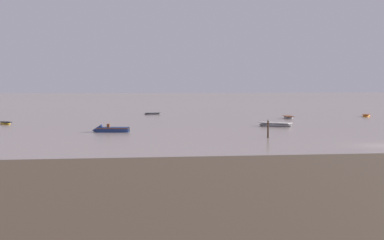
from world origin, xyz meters
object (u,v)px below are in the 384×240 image
(rowboat_moored_5, at_px, (153,114))
(rowboat_moored_4, at_px, (275,125))
(rowboat_moored_6, at_px, (366,116))
(motorboat_moored_0, at_px, (108,130))
(mooring_post_near, at_px, (268,129))
(rowboat_moored_3, at_px, (288,117))
(rowboat_moored_2, at_px, (5,123))

(rowboat_moored_5, bearing_deg, rowboat_moored_4, 105.84)
(rowboat_moored_6, bearing_deg, motorboat_moored_0, 151.93)
(rowboat_moored_5, distance_m, mooring_post_near, 51.01)
(rowboat_moored_6, distance_m, mooring_post_near, 47.66)
(motorboat_moored_0, relative_size, rowboat_moored_6, 1.21)
(rowboat_moored_3, xyz_separation_m, mooring_post_near, (-13.06, -34.38, 0.73))
(rowboat_moored_2, distance_m, rowboat_moored_4, 37.80)
(rowboat_moored_6, height_order, mooring_post_near, mooring_post_near)
(rowboat_moored_2, height_order, rowboat_moored_3, rowboat_moored_3)
(rowboat_moored_4, bearing_deg, rowboat_moored_2, -154.63)
(rowboat_moored_3, xyz_separation_m, motorboat_moored_0, (-29.68, -24.10, 0.04))
(rowboat_moored_2, relative_size, rowboat_moored_6, 0.91)
(rowboat_moored_4, distance_m, rowboat_moored_6, 31.55)
(rowboat_moored_5, relative_size, rowboat_moored_6, 0.88)
(rowboat_moored_3, relative_size, rowboat_moored_4, 0.87)
(rowboat_moored_2, bearing_deg, rowboat_moored_5, -68.94)
(rowboat_moored_3, height_order, motorboat_moored_0, motorboat_moored_0)
(rowboat_moored_2, relative_size, rowboat_moored_3, 0.85)
(rowboat_moored_4, bearing_deg, mooring_post_near, -69.00)
(rowboat_moored_2, distance_m, mooring_post_near, 40.41)
(mooring_post_near, bearing_deg, rowboat_moored_4, 71.23)
(rowboat_moored_4, xyz_separation_m, mooring_post_near, (-5.61, -16.50, 0.70))
(rowboat_moored_3, distance_m, mooring_post_near, 36.78)
(rowboat_moored_5, height_order, rowboat_moored_6, rowboat_moored_6)
(mooring_post_near, bearing_deg, motorboat_moored_0, 148.27)
(rowboat_moored_2, xyz_separation_m, rowboat_moored_3, (44.07, 8.47, 0.03))
(rowboat_moored_4, distance_m, motorboat_moored_0, 23.08)
(rowboat_moored_2, bearing_deg, rowboat_moored_3, -105.25)
(rowboat_moored_5, xyz_separation_m, rowboat_moored_6, (36.98, -12.16, 0.02))
(rowboat_moored_2, xyz_separation_m, rowboat_moored_4, (36.62, -9.40, 0.06))
(rowboat_moored_2, height_order, motorboat_moored_0, motorboat_moored_0)
(rowboat_moored_5, bearing_deg, mooring_post_near, 92.80)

